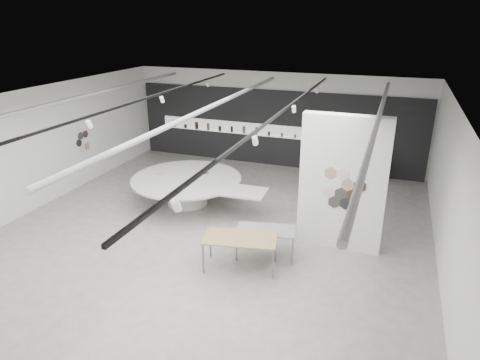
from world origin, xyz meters
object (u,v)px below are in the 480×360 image
(display_island, at_px, (189,187))
(kitchen_counter, at_px, (362,166))
(sample_table_wood, at_px, (240,240))
(sample_table_stone, at_px, (266,232))
(partition_column, at_px, (342,184))

(display_island, height_order, kitchen_counter, kitchen_counter)
(display_island, xyz_separation_m, kitchen_counter, (5.10, 4.44, -0.11))
(sample_table_wood, relative_size, sample_table_stone, 1.18)
(display_island, height_order, sample_table_stone, display_island)
(kitchen_counter, bearing_deg, partition_column, -84.44)
(partition_column, relative_size, sample_table_wood, 1.89)
(sample_table_wood, bearing_deg, display_island, 133.87)
(sample_table_wood, bearing_deg, kitchen_counter, 73.64)
(partition_column, bearing_deg, sample_table_wood, -137.44)
(display_island, bearing_deg, sample_table_stone, -36.87)
(display_island, distance_m, sample_table_stone, 4.03)
(partition_column, bearing_deg, display_island, 167.61)
(partition_column, relative_size, display_island, 0.77)
(sample_table_stone, bearing_deg, sample_table_wood, -119.24)
(sample_table_wood, xyz_separation_m, sample_table_stone, (0.42, 0.74, -0.07))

